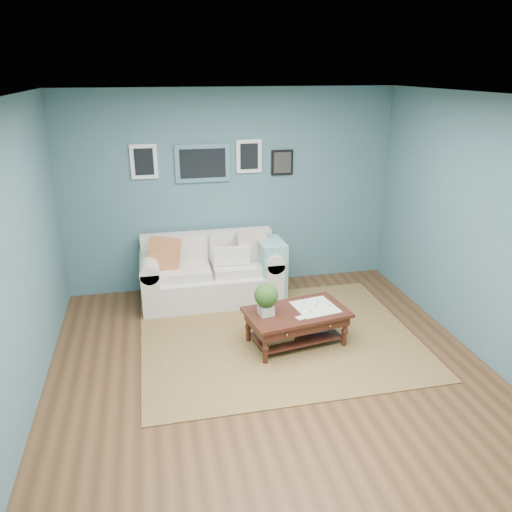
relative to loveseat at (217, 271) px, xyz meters
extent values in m
plane|color=brown|center=(0.30, -2.02, -0.39)|extent=(5.00, 5.00, 0.00)
plane|color=white|center=(0.30, -2.02, 2.31)|extent=(5.00, 5.00, 0.00)
cube|color=#456972|center=(0.30, 0.48, 0.96)|extent=(4.50, 0.02, 2.70)
cube|color=#456972|center=(0.30, -4.52, 0.96)|extent=(4.50, 0.02, 2.70)
cube|color=#456972|center=(-1.95, -2.02, 0.96)|extent=(0.02, 5.00, 2.70)
cube|color=#456972|center=(2.55, -2.02, 0.96)|extent=(0.02, 5.00, 2.70)
cube|color=slate|center=(-0.08, 0.45, 1.36)|extent=(0.72, 0.03, 0.50)
cube|color=black|center=(-0.08, 0.43, 1.36)|extent=(0.60, 0.01, 0.38)
cube|color=white|center=(-0.83, 0.45, 1.41)|extent=(0.34, 0.03, 0.44)
cube|color=white|center=(0.54, 0.45, 1.43)|extent=(0.34, 0.03, 0.44)
cube|color=black|center=(1.00, 0.45, 1.33)|extent=(0.30, 0.03, 0.34)
cube|color=brown|center=(0.54, -1.21, -0.38)|extent=(3.10, 2.48, 0.01)
cube|color=white|center=(-0.08, -0.03, -0.19)|extent=(1.34, 0.83, 0.40)
cube|color=white|center=(-0.08, 0.29, 0.24)|extent=(1.76, 0.21, 0.45)
cube|color=white|center=(-0.87, -0.03, -0.09)|extent=(0.23, 0.83, 0.59)
cube|color=white|center=(0.70, -0.03, -0.09)|extent=(0.23, 0.83, 0.59)
cylinder|color=white|center=(-0.87, -0.03, 0.20)|extent=(0.25, 0.83, 0.25)
cylinder|color=white|center=(0.70, -0.03, 0.20)|extent=(0.25, 0.83, 0.25)
cube|color=white|center=(-0.44, -0.09, 0.07)|extent=(0.68, 0.53, 0.12)
cube|color=white|center=(0.28, -0.09, 0.07)|extent=(0.68, 0.53, 0.12)
cube|color=white|center=(-0.44, 0.17, 0.30)|extent=(0.68, 0.11, 0.34)
cube|color=white|center=(0.28, 0.17, 0.30)|extent=(0.68, 0.11, 0.34)
cube|color=#D35F40|center=(-0.67, -0.08, 0.34)|extent=(0.46, 0.16, 0.45)
cube|color=beige|center=(0.49, -0.02, 0.34)|extent=(0.45, 0.17, 0.44)
cube|color=beige|center=(0.18, -0.13, 0.26)|extent=(0.47, 0.11, 0.23)
cube|color=#79B1B0|center=(0.70, -0.15, 0.05)|extent=(0.32, 0.52, 0.76)
cube|color=#34160B|center=(0.70, -1.37, 0.01)|extent=(1.19, 0.82, 0.04)
cube|color=#34160B|center=(0.70, -1.37, -0.07)|extent=(1.11, 0.73, 0.11)
cube|color=#34160B|center=(0.70, -1.37, -0.28)|extent=(1.00, 0.63, 0.02)
sphere|color=gold|center=(0.49, -1.71, -0.07)|extent=(0.03, 0.03, 0.03)
sphere|color=gold|center=(1.00, -1.62, -0.07)|extent=(0.03, 0.03, 0.03)
cylinder|color=#34160B|center=(0.27, -1.70, -0.20)|extent=(0.06, 0.06, 0.38)
cylinder|color=#34160B|center=(1.21, -1.54, -0.20)|extent=(0.06, 0.06, 0.38)
cylinder|color=#34160B|center=(0.18, -1.21, -0.20)|extent=(0.06, 0.06, 0.38)
cylinder|color=#34160B|center=(1.13, -1.05, -0.20)|extent=(0.06, 0.06, 0.38)
cube|color=beige|center=(0.35, -1.39, 0.08)|extent=(0.17, 0.17, 0.11)
sphere|color=#204C18|center=(0.35, -1.39, 0.26)|extent=(0.26, 0.26, 0.26)
cube|color=white|center=(0.92, -1.33, 0.03)|extent=(0.51, 0.51, 0.01)
cube|color=tan|center=(0.47, -1.41, -0.18)|extent=(0.34, 0.27, 0.18)
cube|color=#244A91|center=(0.95, -1.31, -0.22)|extent=(0.25, 0.20, 0.10)
camera|label=1|loc=(-0.79, -6.09, 2.54)|focal=35.00mm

